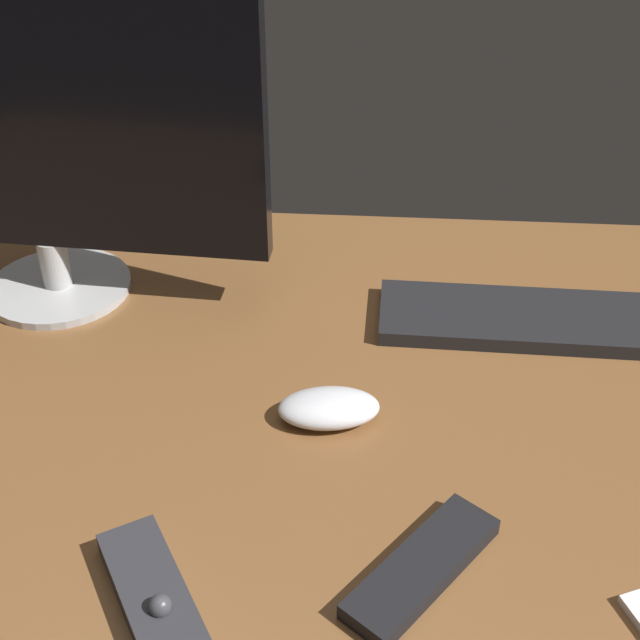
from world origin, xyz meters
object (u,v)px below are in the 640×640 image
(monitor, at_px, (24,116))
(keyboard, at_px, (553,321))
(computer_mouse, at_px, (329,408))
(tv_remote, at_px, (422,567))
(media_remote, at_px, (152,594))

(monitor, relative_size, keyboard, 1.34)
(keyboard, height_order, computer_mouse, computer_mouse)
(monitor, height_order, tv_remote, monitor)
(media_remote, relative_size, tv_remote, 0.91)
(computer_mouse, xyz_separation_m, media_remote, (-0.14, -0.25, -0.00))
(keyboard, relative_size, computer_mouse, 3.90)
(monitor, height_order, media_remote, monitor)
(computer_mouse, bearing_deg, monitor, 140.70)
(computer_mouse, bearing_deg, media_remote, -126.30)
(computer_mouse, distance_m, media_remote, 0.29)
(keyboard, xyz_separation_m, computer_mouse, (-0.27, -0.19, 0.01))
(keyboard, relative_size, tv_remote, 2.49)
(keyboard, relative_size, media_remote, 2.73)
(computer_mouse, xyz_separation_m, tv_remote, (0.10, -0.20, -0.01))
(media_remote, bearing_deg, keyboard, 106.22)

